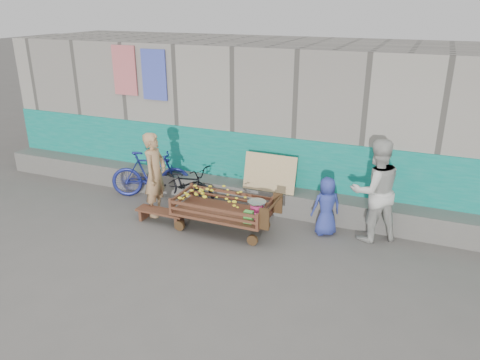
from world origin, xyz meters
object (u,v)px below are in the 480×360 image
at_px(bench, 161,214).
at_px(bicycle_blue, 151,174).
at_px(woman, 375,190).
at_px(banana_cart, 220,203).
at_px(bicycle_dark, 186,183).
at_px(vendor_man, 155,174).
at_px(child, 326,206).

distance_m(bench, bicycle_blue, 1.31).
bearing_deg(woman, bench, -19.83).
distance_m(banana_cart, woman, 2.60).
distance_m(bench, bicycle_dark, 1.00).
bearing_deg(bicycle_dark, bicycle_blue, 107.30).
height_order(banana_cart, vendor_man, vendor_man).
height_order(bench, bicycle_dark, bicycle_dark).
xyz_separation_m(banana_cart, bench, (-1.13, -0.14, -0.35)).
bearing_deg(child, bench, -20.14).
distance_m(vendor_man, woman, 3.91).
relative_size(woman, child, 1.70).
height_order(bench, woman, woman).
relative_size(woman, bicycle_blue, 1.09).
height_order(bicycle_dark, bicycle_blue, bicycle_blue).
bearing_deg(bicycle_blue, bicycle_dark, -113.21).
relative_size(banana_cart, child, 1.75).
bearing_deg(bench, child, 14.07).
distance_m(banana_cart, child, 1.82).
height_order(banana_cart, bicycle_blue, bicycle_blue).
xyz_separation_m(bench, child, (2.85, 0.71, 0.35)).
relative_size(bench, woman, 0.53).
bearing_deg(woman, banana_cart, -17.20).
xyz_separation_m(banana_cart, child, (1.73, 0.57, -0.00)).
distance_m(vendor_man, bicycle_dark, 0.83).
xyz_separation_m(vendor_man, bicycle_blue, (-0.56, 0.69, -0.31)).
bearing_deg(child, banana_cart, -15.91).
xyz_separation_m(banana_cart, vendor_man, (-1.39, 0.14, 0.27)).
height_order(banana_cart, woman, woman).
xyz_separation_m(woman, bicycle_dark, (-3.62, 0.12, -0.47)).
distance_m(bench, vendor_man, 0.73).
distance_m(bicycle_dark, bicycle_blue, 0.81).
relative_size(bench, vendor_man, 0.59).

